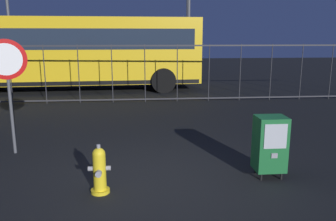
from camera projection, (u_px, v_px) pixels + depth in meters
name	position (u px, v px, depth m)	size (l,w,h in m)	color
ground_plane	(156.00, 182.00, 5.50)	(60.00, 60.00, 0.00)	black
fire_hydrant	(99.00, 170.00, 5.05)	(0.33, 0.32, 0.75)	yellow
newspaper_box_primary	(270.00, 144.00, 5.59)	(0.48, 0.42, 1.02)	black
stop_sign	(7.00, 73.00, 6.50)	(0.71, 0.31, 2.23)	#4C4F54
fence_barrier	(145.00, 73.00, 11.88)	(18.03, 0.04, 2.00)	#2D2D33
bus_near	(73.00, 50.00, 14.40)	(10.59, 3.12, 3.00)	gold
street_light_near_right	(188.00, 0.00, 18.64)	(0.32, 0.32, 7.23)	#4C4F54
street_light_far_left	(7.00, 5.00, 16.46)	(0.32, 0.32, 6.35)	#4C4F54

